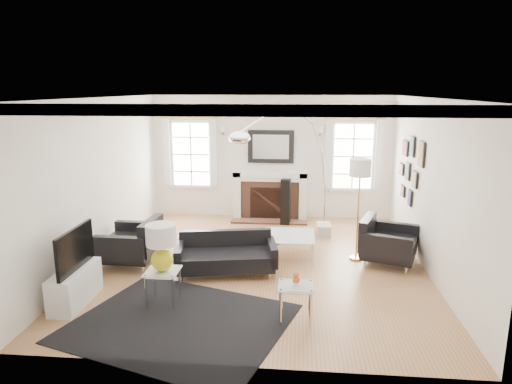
# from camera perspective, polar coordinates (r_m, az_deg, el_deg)

# --- Properties ---
(floor) EXTENTS (6.00, 6.00, 0.00)m
(floor) POSITION_cam_1_polar(r_m,az_deg,el_deg) (7.95, 0.49, -8.92)
(floor) COLOR #9B6E41
(floor) RESTS_ON ground
(back_wall) EXTENTS (5.50, 0.04, 2.80)m
(back_wall) POSITION_cam_1_polar(r_m,az_deg,el_deg) (10.49, 1.88, 4.36)
(back_wall) COLOR white
(back_wall) RESTS_ON floor
(front_wall) EXTENTS (5.50, 0.04, 2.80)m
(front_wall) POSITION_cam_1_polar(r_m,az_deg,el_deg) (4.66, -2.58, -6.55)
(front_wall) COLOR white
(front_wall) RESTS_ON floor
(left_wall) EXTENTS (0.04, 6.00, 2.80)m
(left_wall) POSITION_cam_1_polar(r_m,az_deg,el_deg) (8.23, -18.94, 1.31)
(left_wall) COLOR white
(left_wall) RESTS_ON floor
(right_wall) EXTENTS (0.04, 6.00, 2.80)m
(right_wall) POSITION_cam_1_polar(r_m,az_deg,el_deg) (7.82, 21.04, 0.56)
(right_wall) COLOR white
(right_wall) RESTS_ON floor
(ceiling) EXTENTS (5.50, 6.00, 0.02)m
(ceiling) POSITION_cam_1_polar(r_m,az_deg,el_deg) (7.38, 0.53, 11.70)
(ceiling) COLOR white
(ceiling) RESTS_ON back_wall
(crown_molding) EXTENTS (5.50, 6.00, 0.12)m
(crown_molding) POSITION_cam_1_polar(r_m,az_deg,el_deg) (7.38, 0.53, 11.24)
(crown_molding) COLOR white
(crown_molding) RESTS_ON back_wall
(fireplace) EXTENTS (1.70, 0.69, 1.11)m
(fireplace) POSITION_cam_1_polar(r_m,az_deg,el_deg) (10.45, 1.77, -0.47)
(fireplace) COLOR white
(fireplace) RESTS_ON floor
(mantel_mirror) EXTENTS (1.05, 0.07, 0.75)m
(mantel_mirror) POSITION_cam_1_polar(r_m,az_deg,el_deg) (10.41, 1.87, 5.68)
(mantel_mirror) COLOR black
(mantel_mirror) RESTS_ON back_wall
(window_left) EXTENTS (1.24, 0.15, 1.62)m
(window_left) POSITION_cam_1_polar(r_m,az_deg,el_deg) (10.70, -8.12, 4.72)
(window_left) COLOR white
(window_left) RESTS_ON back_wall
(window_right) EXTENTS (1.24, 0.15, 1.62)m
(window_right) POSITION_cam_1_polar(r_m,az_deg,el_deg) (10.48, 12.04, 4.40)
(window_right) COLOR white
(window_right) RESTS_ON back_wall
(gallery_wall) EXTENTS (0.04, 1.73, 1.29)m
(gallery_wall) POSITION_cam_1_polar(r_m,az_deg,el_deg) (9.02, 18.74, 3.14)
(gallery_wall) COLOR black
(gallery_wall) RESTS_ON right_wall
(tv_unit) EXTENTS (0.35, 1.00, 1.09)m
(tv_unit) POSITION_cam_1_polar(r_m,az_deg,el_deg) (6.94, -21.67, -10.29)
(tv_unit) COLOR white
(tv_unit) RESTS_ON floor
(area_rug) EXTENTS (3.16, 2.88, 0.01)m
(area_rug) POSITION_cam_1_polar(r_m,az_deg,el_deg) (6.17, -9.51, -15.83)
(area_rug) COLOR black
(area_rug) RESTS_ON floor
(sofa) EXTENTS (1.72, 1.01, 0.53)m
(sofa) POSITION_cam_1_polar(r_m,az_deg,el_deg) (7.52, -3.78, -7.90)
(sofa) COLOR black
(sofa) RESTS_ON floor
(armchair_left) EXTENTS (0.93, 1.02, 0.67)m
(armchair_left) POSITION_cam_1_polar(r_m,az_deg,el_deg) (8.06, -15.04, -6.26)
(armchair_left) COLOR black
(armchair_left) RESTS_ON floor
(armchair_right) EXTENTS (1.13, 1.19, 0.65)m
(armchair_right) POSITION_cam_1_polar(r_m,az_deg,el_deg) (8.15, 15.87, -6.13)
(armchair_right) COLOR black
(armchair_right) RESTS_ON floor
(coffee_table) EXTENTS (0.90, 0.90, 0.40)m
(coffee_table) POSITION_cam_1_polar(r_m,az_deg,el_deg) (8.16, 4.13, -5.61)
(coffee_table) COLOR silver
(coffee_table) RESTS_ON floor
(side_table_left) EXTENTS (0.45, 0.45, 0.49)m
(side_table_left) POSITION_cam_1_polar(r_m,az_deg,el_deg) (6.55, -11.55, -10.43)
(side_table_left) COLOR silver
(side_table_left) RESTS_ON floor
(nesting_table) EXTENTS (0.45, 0.38, 0.50)m
(nesting_table) POSITION_cam_1_polar(r_m,az_deg,el_deg) (5.99, 5.00, -12.50)
(nesting_table) COLOR silver
(nesting_table) RESTS_ON floor
(gourd_lamp) EXTENTS (0.41, 0.41, 0.66)m
(gourd_lamp) POSITION_cam_1_polar(r_m,az_deg,el_deg) (6.37, -11.75, -6.44)
(gourd_lamp) COLOR yellow
(gourd_lamp) RESTS_ON side_table_left
(orange_vase) EXTENTS (0.10, 0.10, 0.15)m
(orange_vase) POSITION_cam_1_polar(r_m,az_deg,el_deg) (5.91, 5.04, -10.74)
(orange_vase) COLOR #C44D19
(orange_vase) RESTS_ON nesting_table
(arc_floor_lamp) EXTENTS (1.89, 1.75, 2.68)m
(arc_floor_lamp) POSITION_cam_1_polar(r_m,az_deg,el_deg) (8.53, 3.75, 2.71)
(arc_floor_lamp) COLOR silver
(arc_floor_lamp) RESTS_ON floor
(stick_floor_lamp) EXTENTS (0.36, 0.36, 1.79)m
(stick_floor_lamp) POSITION_cam_1_polar(r_m,az_deg,el_deg) (7.92, 12.89, 2.34)
(stick_floor_lamp) COLOR #C68844
(stick_floor_lamp) RESTS_ON floor
(speaker_tower) EXTENTS (0.23, 0.23, 1.01)m
(speaker_tower) POSITION_cam_1_polar(r_m,az_deg,el_deg) (10.04, 3.72, -1.25)
(speaker_tower) COLOR black
(speaker_tower) RESTS_ON floor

